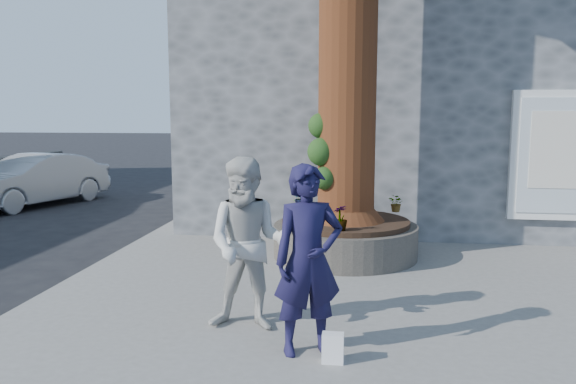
# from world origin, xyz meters

# --- Properties ---
(ground) EXTENTS (120.00, 120.00, 0.00)m
(ground) POSITION_xyz_m (0.00, 0.00, 0.00)
(ground) COLOR black
(ground) RESTS_ON ground
(pavement) EXTENTS (9.00, 8.00, 0.12)m
(pavement) POSITION_xyz_m (1.50, 1.00, 0.06)
(pavement) COLOR slate
(pavement) RESTS_ON ground
(yellow_line) EXTENTS (0.10, 30.00, 0.01)m
(yellow_line) POSITION_xyz_m (-3.05, 1.00, 0.00)
(yellow_line) COLOR yellow
(yellow_line) RESTS_ON ground
(stone_shop) EXTENTS (10.30, 8.30, 6.30)m
(stone_shop) POSITION_xyz_m (2.50, 7.20, 3.16)
(stone_shop) COLOR #515457
(stone_shop) RESTS_ON ground
(planter) EXTENTS (2.30, 2.30, 0.60)m
(planter) POSITION_xyz_m (0.80, 2.00, 0.41)
(planter) COLOR black
(planter) RESTS_ON pavement
(man) EXTENTS (0.78, 0.65, 1.83)m
(man) POSITION_xyz_m (0.58, -1.74, 1.03)
(man) COLOR #161336
(man) RESTS_ON pavement
(woman) EXTENTS (0.90, 0.70, 1.84)m
(woman) POSITION_xyz_m (-0.11, -1.22, 1.04)
(woman) COLOR beige
(woman) RESTS_ON pavement
(shopping_bag) EXTENTS (0.20, 0.12, 0.28)m
(shopping_bag) POSITION_xyz_m (0.83, -1.94, 0.26)
(shopping_bag) COLOR white
(shopping_bag) RESTS_ON pavement
(car_silver) EXTENTS (2.62, 4.33, 1.35)m
(car_silver) POSITION_xyz_m (-7.51, 6.67, 0.67)
(car_silver) COLOR gray
(car_silver) RESTS_ON ground
(plant_a) EXTENTS (0.21, 0.17, 0.35)m
(plant_a) POSITION_xyz_m (-0.05, 2.85, 0.90)
(plant_a) COLOR gray
(plant_a) RESTS_ON planter
(plant_b) EXTENTS (0.32, 0.32, 0.42)m
(plant_b) POSITION_xyz_m (-0.05, 2.85, 0.93)
(plant_b) COLOR gray
(plant_b) RESTS_ON planter
(plant_c) EXTENTS (0.29, 0.29, 0.37)m
(plant_c) POSITION_xyz_m (0.75, 1.15, 0.91)
(plant_c) COLOR gray
(plant_c) RESTS_ON planter
(plant_d) EXTENTS (0.37, 0.37, 0.31)m
(plant_d) POSITION_xyz_m (1.65, 2.85, 0.87)
(plant_d) COLOR gray
(plant_d) RESTS_ON planter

